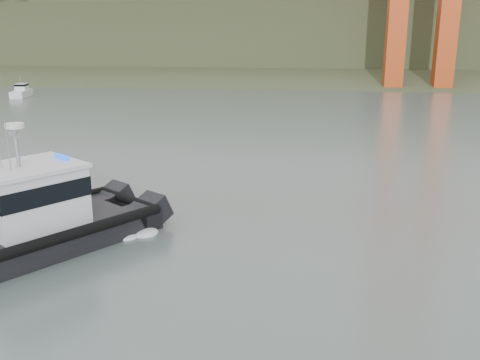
# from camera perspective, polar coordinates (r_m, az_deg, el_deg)

# --- Properties ---
(ground) EXTENTS (400.00, 400.00, 0.00)m
(ground) POSITION_cam_1_polar(r_m,az_deg,el_deg) (21.29, -5.02, -11.19)
(ground) COLOR #485650
(ground) RESTS_ON ground
(headlands) EXTENTS (500.00, 105.36, 27.12)m
(headlands) POSITION_cam_1_polar(r_m,az_deg,el_deg) (144.11, 5.88, 14.57)
(headlands) COLOR #3C4829
(headlands) RESTS_ON ground
(patrol_boat) EXTENTS (10.81, 12.73, 6.01)m
(patrol_boat) POSITION_cam_1_polar(r_m,az_deg,el_deg) (25.63, -22.03, -3.93)
(patrol_boat) COLOR black
(patrol_boat) RESTS_ON ground
(motorboat) EXTENTS (2.92, 5.76, 3.02)m
(motorboat) POSITION_cam_1_polar(r_m,az_deg,el_deg) (87.51, -22.27, 8.71)
(motorboat) COLOR white
(motorboat) RESTS_ON ground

